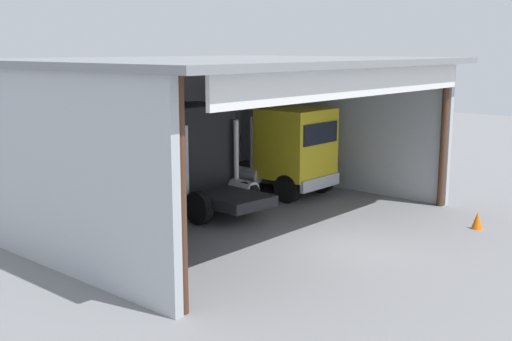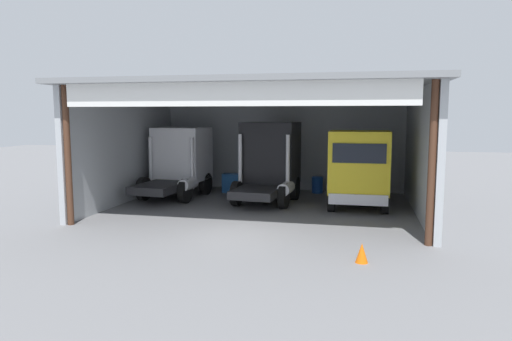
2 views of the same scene
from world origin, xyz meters
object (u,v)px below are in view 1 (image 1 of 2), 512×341
(truck_black_right_bay, at_px, (195,156))
(traffic_cone, at_px, (477,220))
(oil_drum, at_px, (184,179))
(truck_white_left_bay, at_px, (73,180))
(truck_yellow_center_left_bay, at_px, (290,150))
(tool_cart, at_px, (104,200))

(truck_black_right_bay, bearing_deg, traffic_cone, -58.82)
(traffic_cone, bearing_deg, oil_drum, 101.22)
(truck_white_left_bay, height_order, truck_yellow_center_left_bay, truck_white_left_bay)
(tool_cart, height_order, traffic_cone, tool_cart)
(truck_white_left_bay, bearing_deg, tool_cart, 40.73)
(truck_white_left_bay, distance_m, oil_drum, 7.32)
(truck_white_left_bay, xyz_separation_m, tool_cart, (2.25, 1.66, -1.30))
(tool_cart, xyz_separation_m, traffic_cone, (6.77, -10.64, -0.22))
(truck_white_left_bay, xyz_separation_m, oil_drum, (6.75, 2.45, -1.37))
(truck_white_left_bay, distance_m, tool_cart, 3.09)
(truck_black_right_bay, relative_size, tool_cart, 4.85)
(truck_black_right_bay, bearing_deg, oil_drum, 59.10)
(truck_white_left_bay, height_order, truck_black_right_bay, truck_black_right_bay)
(truck_yellow_center_left_bay, height_order, oil_drum, truck_yellow_center_left_bay)
(truck_black_right_bay, relative_size, traffic_cone, 8.66)
(truck_yellow_center_left_bay, relative_size, tool_cart, 4.78)
(traffic_cone, bearing_deg, truck_black_right_bay, 116.61)
(truck_white_left_bay, relative_size, traffic_cone, 9.26)
(truck_yellow_center_left_bay, height_order, traffic_cone, truck_yellow_center_left_bay)
(truck_yellow_center_left_bay, distance_m, traffic_cone, 7.70)
(oil_drum, relative_size, traffic_cone, 1.53)
(truck_yellow_center_left_bay, relative_size, oil_drum, 5.59)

